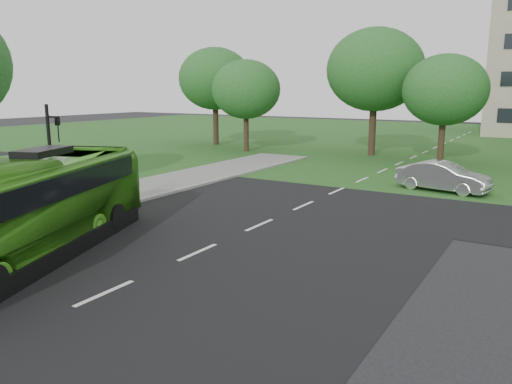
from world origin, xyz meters
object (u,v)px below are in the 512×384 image
at_px(bus, 26,210).
at_px(traffic_light, 53,155).
at_px(tree_park_a, 246,89).
at_px(tree_park_f, 215,79).
at_px(tree_park_c, 445,90).
at_px(tree_park_b, 375,70).
at_px(sedan, 443,177).

relative_size(bus, traffic_light, 2.40).
bearing_deg(bus, tree_park_a, 88.20).
xyz_separation_m(tree_park_f, bus, (14.80, -30.68, -4.75)).
bearing_deg(tree_park_f, tree_park_c, -6.54).
height_order(bus, traffic_light, traffic_light).
height_order(tree_park_a, tree_park_c, tree_park_a).
bearing_deg(tree_park_a, tree_park_f, 150.77).
distance_m(tree_park_f, traffic_light, 30.26).
xyz_separation_m(tree_park_b, tree_park_f, (-15.80, -0.01, -0.53)).
xyz_separation_m(tree_park_c, traffic_light, (-9.70, -25.03, -2.49)).
bearing_deg(tree_park_f, sedan, -27.52).
distance_m(tree_park_a, tree_park_b, 10.86).
bearing_deg(bus, tree_park_c, 55.73).
distance_m(tree_park_f, bus, 34.40).
distance_m(tree_park_b, bus, 31.17).
bearing_deg(tree_park_b, traffic_light, -97.74).
distance_m(tree_park_a, tree_park_c, 16.26).
xyz_separation_m(tree_park_c, bus, (-6.96, -28.19, -3.71)).
height_order(tree_park_c, traffic_light, tree_park_c).
relative_size(tree_park_b, tree_park_c, 1.31).
relative_size(tree_park_b, sedan, 2.14).
bearing_deg(tree_park_f, tree_park_b, 0.05).
height_order(tree_park_c, tree_park_f, tree_park_f).
xyz_separation_m(bus, sedan, (9.12, 18.22, -0.81)).
distance_m(sedan, traffic_light, 19.28).
relative_size(sedan, traffic_light, 1.00).
xyz_separation_m(tree_park_c, sedan, (2.16, -9.97, -4.52)).
relative_size(tree_park_f, sedan, 1.96).
xyz_separation_m(tree_park_a, bus, (9.29, -27.61, -3.75)).
relative_size(tree_park_f, bus, 0.82).
relative_size(tree_park_b, bus, 0.89).
bearing_deg(tree_park_a, traffic_light, -74.99).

